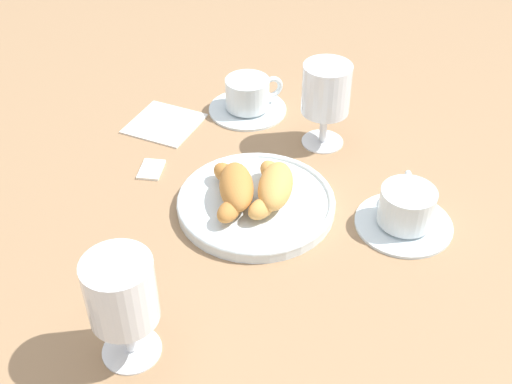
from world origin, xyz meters
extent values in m
plane|color=#997551|center=(0.00, 0.00, 0.00)|extent=(2.20, 2.20, 0.00)
cylinder|color=silver|center=(-0.03, -0.02, 0.01)|extent=(0.23, 0.23, 0.01)
torus|color=silver|center=(-0.03, -0.02, 0.01)|extent=(0.23, 0.23, 0.01)
ellipsoid|color=#D6994C|center=(-0.03, -0.05, 0.04)|extent=(0.11, 0.08, 0.04)
ellipsoid|color=#D6994C|center=(0.01, -0.05, 0.03)|extent=(0.05, 0.04, 0.03)
ellipsoid|color=#D6994C|center=(-0.07, -0.02, 0.03)|extent=(0.05, 0.05, 0.03)
ellipsoid|color=#BC7A38|center=(-0.03, 0.01, 0.04)|extent=(0.10, 0.05, 0.04)
ellipsoid|color=#BC7A38|center=(0.02, 0.02, 0.03)|extent=(0.05, 0.05, 0.03)
ellipsoid|color=#BC7A38|center=(-0.07, 0.02, 0.03)|extent=(0.05, 0.05, 0.03)
cylinder|color=silver|center=(-0.10, -0.22, 0.00)|extent=(0.14, 0.14, 0.01)
cylinder|color=silver|center=(-0.10, -0.22, 0.03)|extent=(0.08, 0.08, 0.05)
cylinder|color=brown|center=(-0.10, -0.22, 0.06)|extent=(0.07, 0.07, 0.01)
torus|color=silver|center=(-0.06, -0.23, 0.04)|extent=(0.04, 0.02, 0.04)
cylinder|color=silver|center=(0.23, -0.05, 0.00)|extent=(0.14, 0.14, 0.01)
cylinder|color=silver|center=(0.23, -0.05, 0.03)|extent=(0.08, 0.08, 0.05)
cylinder|color=brown|center=(0.23, -0.05, 0.06)|extent=(0.07, 0.07, 0.01)
torus|color=silver|center=(0.24, -0.09, 0.04)|extent=(0.02, 0.04, 0.04)
cylinder|color=white|center=(0.12, -0.15, 0.00)|extent=(0.07, 0.07, 0.01)
cylinder|color=white|center=(0.12, -0.15, 0.03)|extent=(0.01, 0.01, 0.05)
cylinder|color=white|center=(0.12, -0.15, 0.10)|extent=(0.08, 0.08, 0.08)
cylinder|color=#E0CC4C|center=(0.12, -0.15, 0.09)|extent=(0.07, 0.07, 0.05)
cylinder|color=white|center=(-0.25, 0.16, 0.00)|extent=(0.07, 0.07, 0.01)
cylinder|color=white|center=(-0.25, 0.16, 0.03)|extent=(0.01, 0.01, 0.05)
cylinder|color=white|center=(-0.25, 0.16, 0.10)|extent=(0.08, 0.08, 0.08)
cylinder|color=yellow|center=(-0.25, 0.16, 0.09)|extent=(0.07, 0.07, 0.05)
cube|color=white|center=(0.09, 0.13, 0.00)|extent=(0.06, 0.05, 0.01)
cube|color=silver|center=(0.21, 0.10, 0.00)|extent=(0.15, 0.15, 0.01)
camera|label=1|loc=(-0.73, 0.09, 0.61)|focal=45.52mm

